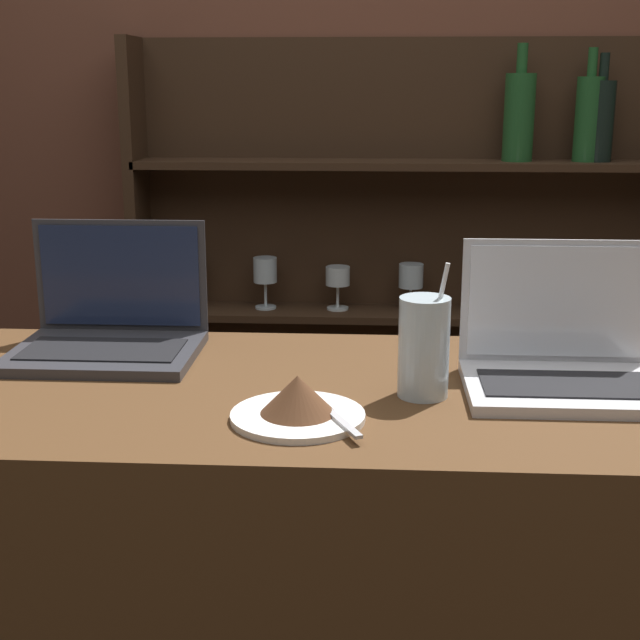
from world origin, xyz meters
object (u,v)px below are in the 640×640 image
(cake_plate, at_px, (298,403))
(laptop_near, at_px, (110,326))
(laptop_far, at_px, (562,357))
(water_glass, at_px, (424,347))

(cake_plate, bearing_deg, laptop_near, 138.98)
(laptop_near, relative_size, cake_plate, 1.65)
(laptop_far, bearing_deg, laptop_near, 169.48)
(cake_plate, distance_m, water_glass, 0.22)
(laptop_near, relative_size, laptop_far, 1.03)
(laptop_far, distance_m, water_glass, 0.23)
(laptop_near, bearing_deg, cake_plate, -41.02)
(laptop_far, bearing_deg, cake_plate, -156.81)
(laptop_near, height_order, laptop_far, laptop_near)
(laptop_far, xyz_separation_m, cake_plate, (-0.40, -0.17, -0.02))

